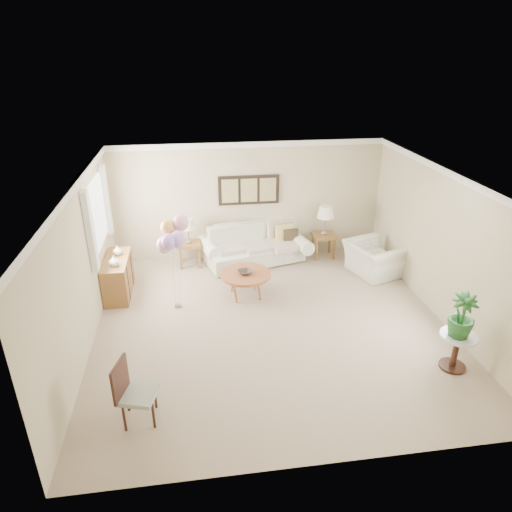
% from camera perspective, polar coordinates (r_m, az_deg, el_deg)
% --- Properties ---
extents(ground_plane, '(6.00, 6.00, 0.00)m').
position_cam_1_polar(ground_plane, '(8.10, 1.91, -8.46)').
color(ground_plane, tan).
extents(room_shell, '(6.04, 6.04, 2.60)m').
position_cam_1_polar(room_shell, '(7.40, 1.13, 2.44)').
color(room_shell, '#C2B495').
rests_on(room_shell, ground).
extents(wall_art_triptych, '(1.35, 0.06, 0.65)m').
position_cam_1_polar(wall_art_triptych, '(10.12, -0.89, 8.24)').
color(wall_art_triptych, black).
rests_on(wall_art_triptych, ground).
extents(sofa, '(2.54, 1.39, 0.86)m').
position_cam_1_polar(sofa, '(10.17, -0.15, 1.05)').
color(sofa, white).
rests_on(sofa, ground).
extents(end_table_left, '(0.50, 0.45, 0.54)m').
position_cam_1_polar(end_table_left, '(10.06, -8.33, 1.21)').
color(end_table_left, brown).
rests_on(end_table_left, ground).
extents(end_table_right, '(0.51, 0.46, 0.55)m').
position_cam_1_polar(end_table_right, '(10.49, 8.49, 2.27)').
color(end_table_right, brown).
rests_on(end_table_right, ground).
extents(lamp_left, '(0.30, 0.30, 0.54)m').
position_cam_1_polar(lamp_left, '(9.87, -8.51, 3.85)').
color(lamp_left, gray).
rests_on(lamp_left, end_table_left).
extents(lamp_right, '(0.38, 0.38, 0.67)m').
position_cam_1_polar(lamp_right, '(10.28, 8.70, 5.35)').
color(lamp_right, gray).
rests_on(lamp_right, end_table_right).
extents(coffee_table, '(0.97, 0.97, 0.49)m').
position_cam_1_polar(coffee_table, '(8.73, -1.31, -2.38)').
color(coffee_table, '#9C4826').
rests_on(coffee_table, ground).
extents(decor_bowl, '(0.31, 0.31, 0.06)m').
position_cam_1_polar(decor_bowl, '(8.68, -1.41, -2.03)').
color(decor_bowl, '#332925').
rests_on(decor_bowl, coffee_table).
extents(armchair, '(1.20, 1.28, 0.69)m').
position_cam_1_polar(armchair, '(9.93, 14.37, -0.35)').
color(armchair, white).
rests_on(armchair, ground).
extents(side_table, '(0.54, 0.54, 0.58)m').
position_cam_1_polar(side_table, '(7.49, 23.85, -9.92)').
color(side_table, silver).
rests_on(side_table, ground).
extents(potted_plant, '(0.43, 0.43, 0.69)m').
position_cam_1_polar(potted_plant, '(7.22, 24.35, -6.81)').
color(potted_plant, '#194E1C').
rests_on(potted_plant, side_table).
extents(accent_chair, '(0.56, 0.56, 0.92)m').
position_cam_1_polar(accent_chair, '(6.22, -15.20, -15.91)').
color(accent_chair, '#97A195').
rests_on(accent_chair, ground).
extents(credenza, '(0.46, 1.20, 0.74)m').
position_cam_1_polar(credenza, '(9.25, -16.86, -2.46)').
color(credenza, brown).
rests_on(credenza, ground).
extents(vase_white, '(0.24, 0.24, 0.20)m').
position_cam_1_polar(vase_white, '(8.78, -17.34, -0.59)').
color(vase_white, silver).
rests_on(vase_white, credenza).
extents(vase_sage, '(0.21, 0.21, 0.19)m').
position_cam_1_polar(vase_sage, '(9.23, -16.93, 0.69)').
color(vase_sage, '#B6BCAC').
rests_on(vase_sage, credenza).
extents(balloon_cluster, '(0.57, 0.52, 1.79)m').
position_cam_1_polar(balloon_cluster, '(8.04, -10.47, 2.49)').
color(balloon_cluster, gray).
rests_on(balloon_cluster, ground).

